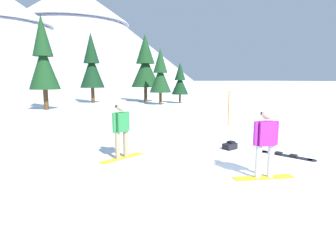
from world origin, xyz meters
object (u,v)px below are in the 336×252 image
at_px(loose_snowboard_near_left, 286,155).
at_px(trail_marker_pole, 229,108).
at_px(snowboarder_midground, 121,130).
at_px(pine_tree_short, 145,65).
at_px(backpack_black, 230,146).
at_px(pine_tree_tall, 92,65).
at_px(pine_tree_broad, 43,59).
at_px(pine_tree_twin, 160,74).
at_px(pine_tree_slender, 180,81).
at_px(snowboarder_foreground, 265,143).

bearing_deg(loose_snowboard_near_left, trail_marker_pole, 67.16).
height_order(snowboarder_midground, pine_tree_short, pine_tree_short).
height_order(backpack_black, pine_tree_tall, pine_tree_tall).
height_order(backpack_black, pine_tree_broad, pine_tree_broad).
bearing_deg(trail_marker_pole, pine_tree_short, 81.08).
bearing_deg(pine_tree_broad, trail_marker_pole, -58.98).
height_order(snowboarder_midground, backpack_black, snowboarder_midground).
bearing_deg(trail_marker_pole, pine_tree_twin, 79.50).
bearing_deg(pine_tree_short, snowboarder_midground, -115.15).
distance_m(pine_tree_twin, pine_tree_short, 4.37).
height_order(snowboarder_midground, trail_marker_pole, trail_marker_pole).
relative_size(pine_tree_slender, pine_tree_broad, 0.56).
relative_size(snowboarder_foreground, pine_tree_slender, 0.41).
bearing_deg(snowboarder_midground, pine_tree_short, 64.85).
distance_m(backpack_black, pine_tree_short, 22.72).
bearing_deg(pine_tree_slender, pine_tree_broad, -176.82).
distance_m(loose_snowboard_near_left, pine_tree_slender, 20.87).
distance_m(snowboarder_foreground, loose_snowboard_near_left, 2.63).
xyz_separation_m(snowboarder_midground, trail_marker_pole, (7.11, 3.68, 0.02)).
bearing_deg(backpack_black, pine_tree_short, 74.07).
distance_m(backpack_black, trail_marker_pole, 5.57).
distance_m(snowboarder_midground, pine_tree_slender, 21.07).
xyz_separation_m(trail_marker_pole, pine_tree_broad, (-7.75, 12.88, 3.06)).
bearing_deg(trail_marker_pole, pine_tree_broad, 121.02).
relative_size(pine_tree_short, pine_tree_broad, 0.98).
relative_size(snowboarder_midground, loose_snowboard_near_left, 0.94).
xyz_separation_m(backpack_black, pine_tree_tall, (0.63, 22.40, 3.71)).
bearing_deg(pine_tree_slender, pine_tree_tall, 149.67).
distance_m(trail_marker_pole, pine_tree_broad, 15.34).
distance_m(trail_marker_pole, pine_tree_slender, 14.50).
distance_m(loose_snowboard_near_left, pine_tree_short, 23.94).
bearing_deg(trail_marker_pole, backpack_black, -128.67).
height_order(trail_marker_pole, pine_tree_broad, pine_tree_broad).
distance_m(backpack_black, pine_tree_broad, 18.13).
distance_m(pine_tree_tall, pine_tree_twin, 7.37).
height_order(snowboarder_foreground, backpack_black, snowboarder_foreground).
relative_size(backpack_black, pine_tree_short, 0.08).
relative_size(snowboarder_foreground, pine_tree_twin, 0.32).
bearing_deg(backpack_black, pine_tree_tall, 88.39).
distance_m(snowboarder_foreground, backpack_black, 3.05).
height_order(trail_marker_pole, pine_tree_tall, pine_tree_tall).
bearing_deg(pine_tree_tall, pine_tree_broad, -133.40).
height_order(pine_tree_tall, pine_tree_short, pine_tree_short).
xyz_separation_m(trail_marker_pole, pine_tree_tall, (-2.82, 18.10, 2.92)).
distance_m(snowboarder_midground, backpack_black, 3.80).
relative_size(snowboarder_midground, trail_marker_pole, 0.93).
xyz_separation_m(snowboarder_foreground, pine_tree_slender, (9.53, 20.59, 1.33)).
distance_m(loose_snowboard_near_left, pine_tree_broad, 19.84).
relative_size(loose_snowboard_near_left, pine_tree_tall, 0.26).
xyz_separation_m(snowboarder_midground, pine_tree_tall, (4.30, 21.78, 2.94)).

